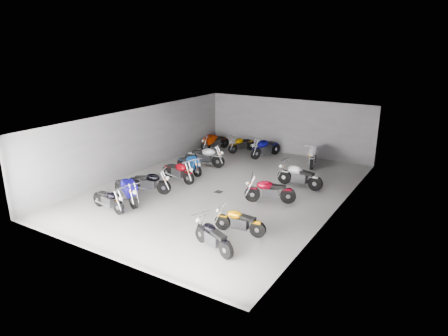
{
  "coord_description": "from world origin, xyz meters",
  "views": [
    {
      "loc": [
        8.81,
        -14.33,
        6.35
      ],
      "look_at": [
        0.03,
        -0.08,
        1.0
      ],
      "focal_mm": 32.0,
      "sensor_mm": 36.0,
      "label": 1
    }
  ],
  "objects_px": {
    "motorcycle_left_a": "(109,200)",
    "motorcycle_right_b": "(239,221)",
    "motorcycle_right_f": "(299,176)",
    "motorcycle_back_b": "(241,144)",
    "motorcycle_left_c": "(149,182)",
    "motorcycle_right_a": "(213,236)",
    "motorcycle_right_d": "(270,191)",
    "motorcycle_back_e": "(313,156)",
    "drain_grate": "(219,192)",
    "motorcycle_back_c": "(265,148)",
    "motorcycle_left_e": "(189,164)",
    "motorcycle_left_b": "(126,190)",
    "motorcycle_back_a": "(215,142)",
    "motorcycle_left_f": "(205,156)",
    "motorcycle_left_d": "(178,171)"
  },
  "relations": [
    {
      "from": "motorcycle_left_a",
      "to": "motorcycle_right_b",
      "type": "height_order",
      "value": "motorcycle_right_b"
    },
    {
      "from": "motorcycle_right_f",
      "to": "motorcycle_back_b",
      "type": "xyz_separation_m",
      "value": [
        -5.16,
        3.88,
        -0.06
      ]
    },
    {
      "from": "motorcycle_left_c",
      "to": "motorcycle_right_a",
      "type": "xyz_separation_m",
      "value": [
        5.07,
        -2.69,
        -0.03
      ]
    },
    {
      "from": "motorcycle_right_f",
      "to": "motorcycle_right_d",
      "type": "bearing_deg",
      "value": 175.27
    },
    {
      "from": "motorcycle_right_a",
      "to": "motorcycle_back_e",
      "type": "height_order",
      "value": "motorcycle_back_e"
    },
    {
      "from": "motorcycle_back_b",
      "to": "motorcycle_right_d",
      "type": "bearing_deg",
      "value": 148.46
    },
    {
      "from": "drain_grate",
      "to": "motorcycle_back_c",
      "type": "height_order",
      "value": "motorcycle_back_c"
    },
    {
      "from": "motorcycle_left_c",
      "to": "motorcycle_right_d",
      "type": "xyz_separation_m",
      "value": [
        4.92,
        1.78,
        0.01
      ]
    },
    {
      "from": "motorcycle_right_a",
      "to": "motorcycle_right_b",
      "type": "bearing_deg",
      "value": 14.51
    },
    {
      "from": "motorcycle_right_b",
      "to": "motorcycle_left_e",
      "type": "bearing_deg",
      "value": 44.24
    },
    {
      "from": "motorcycle_right_f",
      "to": "motorcycle_back_b",
      "type": "distance_m",
      "value": 6.46
    },
    {
      "from": "motorcycle_left_a",
      "to": "motorcycle_right_b",
      "type": "xyz_separation_m",
      "value": [
        5.3,
        0.96,
        0.0
      ]
    },
    {
      "from": "motorcycle_left_b",
      "to": "motorcycle_back_b",
      "type": "height_order",
      "value": "motorcycle_left_b"
    },
    {
      "from": "drain_grate",
      "to": "motorcycle_back_a",
      "type": "xyz_separation_m",
      "value": [
        -4.01,
        5.89,
        0.5
      ]
    },
    {
      "from": "motorcycle_right_d",
      "to": "motorcycle_back_e",
      "type": "distance_m",
      "value": 5.86
    },
    {
      "from": "motorcycle_back_b",
      "to": "motorcycle_back_c",
      "type": "relative_size",
      "value": 0.85
    },
    {
      "from": "motorcycle_left_b",
      "to": "motorcycle_left_f",
      "type": "height_order",
      "value": "motorcycle_left_b"
    },
    {
      "from": "motorcycle_right_b",
      "to": "motorcycle_back_e",
      "type": "distance_m",
      "value": 8.93
    },
    {
      "from": "motorcycle_left_b",
      "to": "motorcycle_left_d",
      "type": "bearing_deg",
      "value": -159.56
    },
    {
      "from": "motorcycle_left_c",
      "to": "motorcycle_left_f",
      "type": "xyz_separation_m",
      "value": [
        -0.13,
        4.51,
        0.05
      ]
    },
    {
      "from": "motorcycle_left_c",
      "to": "motorcycle_back_b",
      "type": "relative_size",
      "value": 1.06
    },
    {
      "from": "motorcycle_back_c",
      "to": "motorcycle_back_e",
      "type": "bearing_deg",
      "value": -164.16
    },
    {
      "from": "motorcycle_left_b",
      "to": "motorcycle_left_d",
      "type": "relative_size",
      "value": 1.03
    },
    {
      "from": "motorcycle_right_d",
      "to": "motorcycle_right_a",
      "type": "bearing_deg",
      "value": 157.64
    },
    {
      "from": "motorcycle_left_f",
      "to": "motorcycle_back_e",
      "type": "relative_size",
      "value": 1.0
    },
    {
      "from": "motorcycle_back_b",
      "to": "motorcycle_back_e",
      "type": "bearing_deg",
      "value": -163.83
    },
    {
      "from": "motorcycle_left_b",
      "to": "motorcycle_back_c",
      "type": "relative_size",
      "value": 0.97
    },
    {
      "from": "drain_grate",
      "to": "motorcycle_left_b",
      "type": "bearing_deg",
      "value": -130.93
    },
    {
      "from": "motorcycle_back_b",
      "to": "motorcycle_back_e",
      "type": "relative_size",
      "value": 0.83
    },
    {
      "from": "motorcycle_right_d",
      "to": "motorcycle_back_a",
      "type": "bearing_deg",
      "value": 23.65
    },
    {
      "from": "drain_grate",
      "to": "motorcycle_right_a",
      "type": "xyz_separation_m",
      "value": [
        2.56,
        -4.37,
        0.45
      ]
    },
    {
      "from": "drain_grate",
      "to": "motorcycle_left_a",
      "type": "height_order",
      "value": "motorcycle_left_a"
    },
    {
      "from": "motorcycle_back_e",
      "to": "motorcycle_right_f",
      "type": "bearing_deg",
      "value": 84.71
    },
    {
      "from": "motorcycle_left_a",
      "to": "motorcycle_back_e",
      "type": "bearing_deg",
      "value": 161.49
    },
    {
      "from": "motorcycle_left_a",
      "to": "motorcycle_right_a",
      "type": "bearing_deg",
      "value": 92.25
    },
    {
      "from": "motorcycle_right_f",
      "to": "motorcycle_back_b",
      "type": "relative_size",
      "value": 1.17
    },
    {
      "from": "motorcycle_left_a",
      "to": "motorcycle_back_a",
      "type": "relative_size",
      "value": 0.92
    },
    {
      "from": "motorcycle_right_d",
      "to": "motorcycle_right_f",
      "type": "bearing_deg",
      "value": -32.81
    },
    {
      "from": "motorcycle_left_f",
      "to": "motorcycle_back_b",
      "type": "distance_m",
      "value": 3.51
    },
    {
      "from": "motorcycle_left_f",
      "to": "motorcycle_left_b",
      "type": "bearing_deg",
      "value": -9.23
    },
    {
      "from": "motorcycle_left_b",
      "to": "motorcycle_left_e",
      "type": "relative_size",
      "value": 1.11
    },
    {
      "from": "motorcycle_left_c",
      "to": "motorcycle_right_b",
      "type": "bearing_deg",
      "value": 57.71
    },
    {
      "from": "motorcycle_left_c",
      "to": "motorcycle_right_f",
      "type": "height_order",
      "value": "motorcycle_right_f"
    },
    {
      "from": "motorcycle_left_d",
      "to": "motorcycle_back_a",
      "type": "height_order",
      "value": "motorcycle_back_a"
    },
    {
      "from": "drain_grate",
      "to": "motorcycle_left_e",
      "type": "bearing_deg",
      "value": 151.72
    },
    {
      "from": "motorcycle_left_f",
      "to": "motorcycle_back_e",
      "type": "bearing_deg",
      "value": 113.16
    },
    {
      "from": "motorcycle_left_b",
      "to": "motorcycle_right_f",
      "type": "relative_size",
      "value": 0.97
    },
    {
      "from": "motorcycle_left_f",
      "to": "motorcycle_right_a",
      "type": "xyz_separation_m",
      "value": [
        5.2,
        -7.2,
        -0.08
      ]
    },
    {
      "from": "motorcycle_right_a",
      "to": "motorcycle_back_e",
      "type": "xyz_separation_m",
      "value": [
        -0.37,
        10.33,
        0.09
      ]
    },
    {
      "from": "motorcycle_right_a",
      "to": "motorcycle_left_a",
      "type": "bearing_deg",
      "value": 105.65
    }
  ]
}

